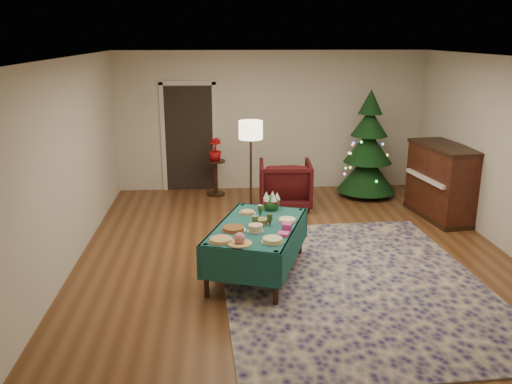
{
  "coord_description": "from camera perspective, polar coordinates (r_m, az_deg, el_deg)",
  "views": [
    {
      "loc": [
        -1.06,
        -7.01,
        2.98
      ],
      "look_at": [
        -0.52,
        0.3,
        0.84
      ],
      "focal_mm": 38.0,
      "sensor_mm": 36.0,
      "label": 1
    }
  ],
  "objects": [
    {
      "name": "platter_0",
      "position": [
        6.32,
        -3.7,
        -5.07
      ],
      "size": [
        0.31,
        0.31,
        0.04
      ],
      "color": "silver",
      "rests_on": "buffet_table"
    },
    {
      "name": "platter_5",
      "position": [
        6.89,
        0.57,
        -3.11
      ],
      "size": [
        0.21,
        0.21,
        0.06
      ],
      "color": "silver",
      "rests_on": "buffet_table"
    },
    {
      "name": "buffet_table",
      "position": [
        6.88,
        0.13,
        -4.56
      ],
      "size": [
        1.5,
        1.94,
        0.67
      ],
      "color": "black",
      "rests_on": "ground"
    },
    {
      "name": "floor_lamp",
      "position": [
        8.92,
        -0.56,
        5.92
      ],
      "size": [
        0.39,
        0.39,
        1.63
      ],
      "color": "#A57F3F",
      "rests_on": "ground"
    },
    {
      "name": "goblet_1",
      "position": [
        6.8,
        1.46,
        -2.91
      ],
      "size": [
        0.07,
        0.07,
        0.16
      ],
      "color": "#2D471E",
      "rests_on": "buffet_table"
    },
    {
      "name": "armchair",
      "position": [
        9.63,
        3.09,
        1.07
      ],
      "size": [
        0.95,
        0.9,
        0.93
      ],
      "primitive_type": "imported",
      "rotation": [
        0.0,
        0.0,
        3.08
      ],
      "color": "#3D0D0F",
      "rests_on": "ground"
    },
    {
      "name": "napkin_stack",
      "position": [
        6.51,
        2.88,
        -4.43
      ],
      "size": [
        0.17,
        0.17,
        0.04
      ],
      "primitive_type": "cube",
      "rotation": [
        0.0,
        0.0,
        -0.33
      ],
      "color": "#DE3D91",
      "rests_on": "buffet_table"
    },
    {
      "name": "goblet_2",
      "position": [
        6.73,
        -0.1,
        -3.12
      ],
      "size": [
        0.07,
        0.07,
        0.16
      ],
      "color": "#2D471E",
      "rests_on": "buffet_table"
    },
    {
      "name": "piano",
      "position": [
        9.55,
        19.01,
        0.95
      ],
      "size": [
        0.85,
        1.51,
        1.24
      ],
      "color": "black",
      "rests_on": "ground"
    },
    {
      "name": "platter_2",
      "position": [
        6.28,
        1.75,
        -5.11
      ],
      "size": [
        0.27,
        0.27,
        0.06
      ],
      "color": "silver",
      "rests_on": "buffet_table"
    },
    {
      "name": "platter_4",
      "position": [
        6.61,
        -0.05,
        -3.84
      ],
      "size": [
        0.21,
        0.21,
        0.09
      ],
      "color": "silver",
      "rests_on": "buffet_table"
    },
    {
      "name": "platter_6",
      "position": [
        6.99,
        3.31,
        -2.97
      ],
      "size": [
        0.26,
        0.26,
        0.04
      ],
      "color": "silver",
      "rests_on": "buffet_table"
    },
    {
      "name": "doorway",
      "position": [
        10.67,
        -7.06,
        5.95
      ],
      "size": [
        1.08,
        0.04,
        2.16
      ],
      "color": "black",
      "rests_on": "ground"
    },
    {
      "name": "room_shell",
      "position": [
        7.27,
        4.3,
        3.25
      ],
      "size": [
        7.0,
        7.0,
        7.0
      ],
      "color": "#593319",
      "rests_on": "ground"
    },
    {
      "name": "platter_7",
      "position": [
        7.27,
        -0.92,
        -2.16
      ],
      "size": [
        0.22,
        0.22,
        0.04
      ],
      "color": "silver",
      "rests_on": "buffet_table"
    },
    {
      "name": "goblet_0",
      "position": [
        7.14,
        0.46,
        -1.96
      ],
      "size": [
        0.07,
        0.07,
        0.16
      ],
      "color": "#2D471E",
      "rests_on": "buffet_table"
    },
    {
      "name": "christmas_tree",
      "position": [
        10.43,
        11.72,
        4.46
      ],
      "size": [
        1.47,
        1.47,
        2.02
      ],
      "color": "black",
      "rests_on": "ground"
    },
    {
      "name": "centerpiece",
      "position": [
        7.41,
        1.62,
        -1.01
      ],
      "size": [
        0.24,
        0.24,
        0.28
      ],
      "color": "#1E4C1E",
      "rests_on": "buffet_table"
    },
    {
      "name": "potted_plant",
      "position": [
        10.3,
        -4.32,
        3.98
      ],
      "size": [
        0.24,
        0.43,
        0.24
      ],
      "primitive_type": "imported",
      "color": "#A60B0F",
      "rests_on": "side_table"
    },
    {
      "name": "gift_box",
      "position": [
        6.66,
        3.28,
        -3.7
      ],
      "size": [
        0.14,
        0.14,
        0.09
      ],
      "primitive_type": "cube",
      "rotation": [
        0.0,
        0.0,
        -0.33
      ],
      "color": "#D43A94",
      "rests_on": "buffet_table"
    },
    {
      "name": "platter_3",
      "position": [
        6.66,
        -2.38,
        -3.9
      ],
      "size": [
        0.31,
        0.31,
        0.05
      ],
      "color": "silver",
      "rests_on": "buffet_table"
    },
    {
      "name": "platter_1",
      "position": [
        6.21,
        -1.74,
        -5.05
      ],
      "size": [
        0.29,
        0.29,
        0.14
      ],
      "color": "silver",
      "rests_on": "buffet_table"
    },
    {
      "name": "side_table",
      "position": [
        10.41,
        -4.26,
        1.45
      ],
      "size": [
        0.38,
        0.38,
        0.68
      ],
      "color": "black",
      "rests_on": "ground"
    },
    {
      "name": "rug",
      "position": [
        6.96,
        10.07,
        -9.27
      ],
      "size": [
        3.39,
        4.34,
        0.02
      ],
      "primitive_type": "cube",
      "rotation": [
        0.0,
        0.0,
        0.05
      ],
      "color": "#161245",
      "rests_on": "ground"
    }
  ]
}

